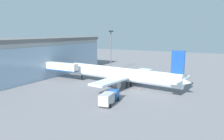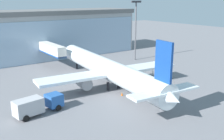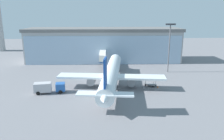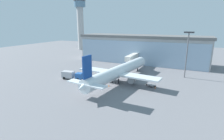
% 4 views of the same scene
% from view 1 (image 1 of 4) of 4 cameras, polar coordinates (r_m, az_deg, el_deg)
% --- Properties ---
extents(ground, '(240.00, 240.00, 0.00)m').
position_cam_1_polar(ground, '(59.37, 6.51, -5.11)').
color(ground, slate).
extents(terminal_building, '(61.52, 16.39, 13.23)m').
position_cam_1_polar(terminal_building, '(80.39, -20.09, 3.09)').
color(terminal_building, '#9E9E9E').
rests_on(terminal_building, ground).
extents(jet_bridge, '(2.56, 14.62, 5.67)m').
position_cam_1_polar(jet_bridge, '(72.05, -13.93, 0.82)').
color(jet_bridge, silver).
rests_on(jet_bridge, ground).
extents(apron_light_mast, '(3.20, 0.40, 15.84)m').
position_cam_1_polar(apron_light_mast, '(84.64, -0.30, 6.02)').
color(apron_light_mast, '#59595E').
rests_on(apron_light_mast, ground).
extents(airplane, '(27.97, 39.30, 10.92)m').
position_cam_1_polar(airplane, '(62.08, 2.72, -1.17)').
color(airplane, white).
rests_on(airplane, ground).
extents(catering_truck, '(7.53, 3.31, 2.65)m').
position_cam_1_polar(catering_truck, '(47.22, -0.79, -7.15)').
color(catering_truck, '#2659A5').
rests_on(catering_truck, ground).
extents(baggage_cart, '(3.19, 3.00, 1.50)m').
position_cam_1_polar(baggage_cart, '(72.09, 6.28, -2.02)').
color(baggage_cart, gray).
rests_on(baggage_cart, ground).
extents(safety_cone_nose, '(0.36, 0.36, 0.55)m').
position_cam_1_polar(safety_cone_nose, '(59.87, 7.14, -4.73)').
color(safety_cone_nose, orange).
rests_on(safety_cone_nose, ground).
extents(safety_cone_wingtip, '(0.36, 0.36, 0.55)m').
position_cam_1_polar(safety_cone_wingtip, '(73.17, 7.74, -2.06)').
color(safety_cone_wingtip, orange).
rests_on(safety_cone_wingtip, ground).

